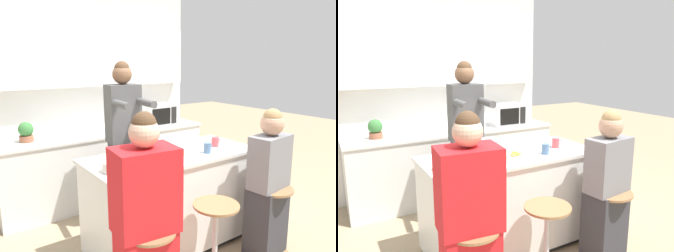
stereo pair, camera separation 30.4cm
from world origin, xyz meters
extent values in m
plane|color=tan|center=(0.00, 0.00, 0.00)|extent=(16.00, 16.00, 0.00)
cube|color=silver|center=(0.00, 1.78, 1.35)|extent=(2.88, 0.06, 2.70)
cube|color=white|center=(0.00, 1.67, 1.83)|extent=(2.65, 0.16, 0.75)
cube|color=white|center=(0.00, 1.44, 0.43)|extent=(2.65, 0.60, 0.86)
cube|color=silver|center=(0.00, 1.44, 0.87)|extent=(2.68, 0.63, 0.03)
cube|color=black|center=(0.00, 0.00, 0.03)|extent=(1.52, 0.60, 0.06)
cube|color=white|center=(0.00, 0.00, 0.48)|extent=(1.60, 0.68, 0.84)
cube|color=silver|center=(0.00, 0.00, 0.92)|extent=(1.64, 0.72, 0.03)
cylinder|color=#997047|center=(-0.65, -0.62, 0.64)|extent=(0.38, 0.38, 0.02)
cylinder|color=#B7BABC|center=(0.00, -0.59, 0.32)|extent=(0.04, 0.04, 0.62)
cylinder|color=#997047|center=(0.00, -0.59, 0.64)|extent=(0.38, 0.38, 0.02)
cylinder|color=#B7BABC|center=(0.65, -0.64, 0.32)|extent=(0.04, 0.04, 0.62)
cylinder|color=#997047|center=(0.65, -0.64, 0.64)|extent=(0.38, 0.38, 0.02)
cube|color=#383842|center=(-0.17, 0.64, 0.47)|extent=(0.30, 0.24, 0.94)
cube|color=#4C4C4C|center=(-0.17, 0.64, 1.24)|extent=(0.35, 0.25, 0.60)
cylinder|color=#4C4C4C|center=(-0.32, 0.37, 1.37)|extent=(0.10, 0.33, 0.07)
cylinder|color=#4C4C4C|center=(-0.06, 0.35, 1.37)|extent=(0.10, 0.33, 0.07)
sphere|color=brown|center=(-0.17, 0.64, 1.64)|extent=(0.22, 0.22, 0.20)
sphere|color=#513823|center=(-0.17, 0.64, 1.70)|extent=(0.17, 0.17, 0.16)
cube|color=red|center=(-0.67, -0.61, 0.94)|extent=(0.45, 0.33, 0.58)
sphere|color=#DBB293|center=(-0.67, -0.61, 1.33)|extent=(0.22, 0.22, 0.20)
sphere|color=#513823|center=(-0.67, -0.61, 1.39)|extent=(0.18, 0.18, 0.16)
cube|color=#333338|center=(0.63, -0.61, 0.33)|extent=(0.38, 0.30, 0.65)
cube|color=slate|center=(0.63, -0.61, 0.89)|extent=(0.41, 0.26, 0.48)
sphere|color=tan|center=(0.63, -0.61, 1.24)|extent=(0.23, 0.23, 0.20)
sphere|color=#A37F51|center=(0.63, -0.61, 1.29)|extent=(0.18, 0.18, 0.16)
cylinder|color=#B7BABC|center=(-0.14, 0.16, 0.99)|extent=(0.20, 0.20, 0.11)
cylinder|color=#B7BABC|center=(-0.14, 0.16, 1.05)|extent=(0.21, 0.21, 0.01)
cylinder|color=#B7BABC|center=(-0.27, 0.16, 1.02)|extent=(0.05, 0.01, 0.01)
cylinder|color=#B7BABC|center=(-0.02, 0.16, 1.02)|extent=(0.05, 0.01, 0.01)
cylinder|color=silver|center=(-0.65, -0.13, 0.97)|extent=(0.20, 0.20, 0.08)
cylinder|color=silver|center=(-0.23, -0.16, 0.96)|extent=(0.21, 0.21, 0.06)
cylinder|color=#DB4C51|center=(0.51, -0.04, 0.98)|extent=(0.08, 0.08, 0.09)
torus|color=#DB4C51|center=(0.56, -0.04, 0.98)|extent=(0.04, 0.01, 0.04)
cylinder|color=#4C7099|center=(0.28, -0.17, 0.98)|extent=(0.07, 0.07, 0.10)
torus|color=#4C7099|center=(0.33, -0.17, 0.98)|extent=(0.04, 0.01, 0.04)
ellipsoid|color=yellow|center=(0.01, -0.10, 0.95)|extent=(0.10, 0.04, 0.04)
ellipsoid|color=yellow|center=(-0.02, -0.07, 0.95)|extent=(0.08, 0.09, 0.04)
ellipsoid|color=yellow|center=(0.03, -0.07, 0.95)|extent=(0.09, 0.09, 0.04)
cube|color=white|center=(0.77, 1.39, 1.03)|extent=(0.46, 0.32, 0.29)
cube|color=black|center=(0.72, 1.23, 1.03)|extent=(0.29, 0.01, 0.22)
cube|color=black|center=(0.93, 1.23, 1.03)|extent=(0.08, 0.01, 0.23)
cylinder|color=#93563D|center=(-0.96, 1.44, 0.93)|extent=(0.15, 0.15, 0.07)
sphere|color=#387538|center=(-0.96, 1.44, 1.03)|extent=(0.16, 0.16, 0.16)
camera|label=1|loc=(-1.74, -2.35, 1.79)|focal=35.00mm
camera|label=2|loc=(-1.48, -2.52, 1.79)|focal=35.00mm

